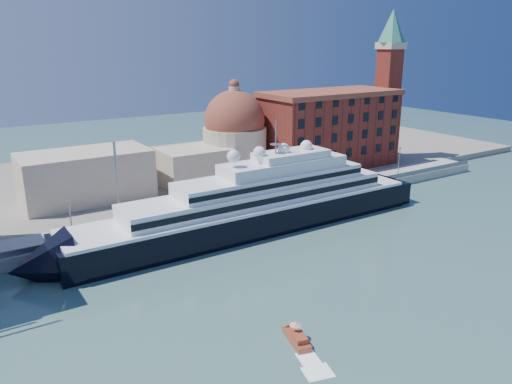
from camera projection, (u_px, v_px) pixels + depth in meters
ground at (295, 276)px, 87.14m from camera, size 400.00×400.00×0.00m
quay at (206, 215)px, 114.15m from camera, size 180.00×10.00×2.50m
land at (142, 177)px, 147.23m from camera, size 260.00×72.00×2.00m
quay_fence at (215, 213)px, 109.99m from camera, size 180.00×0.10×1.20m
superyacht at (241, 211)px, 105.78m from camera, size 91.97×12.75×27.49m
water_taxi at (297, 338)px, 67.83m from camera, size 3.46×6.27×2.83m
warehouse at (330, 129)px, 151.91m from camera, size 43.00×19.00×23.25m
campanile at (389, 76)px, 159.99m from camera, size 8.40×8.40×47.00m
church at (185, 152)px, 133.74m from camera, size 66.00×18.00×25.50m
lamp_posts at (154, 189)px, 103.70m from camera, size 120.80×2.40×18.00m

